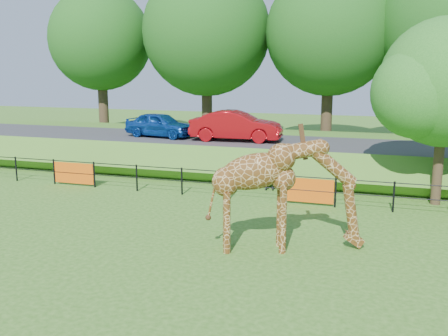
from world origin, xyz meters
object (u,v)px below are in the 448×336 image
at_px(giraffe, 287,195).
at_px(visitor, 269,172).
at_px(car_red, 236,126).
at_px(car_blue, 160,125).
at_px(tree_east, 448,88).

distance_m(giraffe, visitor, 6.90).
distance_m(car_red, visitor, 4.89).
xyz_separation_m(car_blue, visitor, (6.79, -4.04, -1.29)).
distance_m(car_red, tree_east, 10.15).
xyz_separation_m(car_red, tree_east, (9.06, -4.05, 2.12)).
relative_size(car_blue, tree_east, 0.56).
relative_size(giraffe, car_blue, 1.16).
relative_size(car_blue, car_red, 0.84).
bearing_deg(car_blue, giraffe, -131.20).
xyz_separation_m(car_red, visitor, (2.60, -3.90, -1.39)).
bearing_deg(giraffe, visitor, 87.46).
xyz_separation_m(car_blue, car_red, (4.18, -0.14, 0.10)).
distance_m(car_blue, tree_east, 14.06).
bearing_deg(tree_east, car_blue, 162.43).
distance_m(giraffe, car_red, 11.44).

